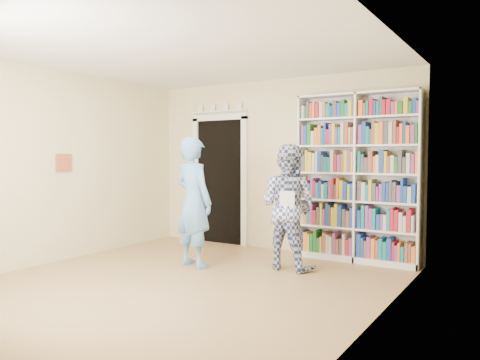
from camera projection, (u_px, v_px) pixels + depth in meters
name	position (u px, v px, depth m)	size (l,w,h in m)	color
floor	(177.00, 286.00, 5.38)	(5.00, 5.00, 0.00)	#A68150
ceiling	(175.00, 49.00, 5.23)	(5.00, 5.00, 0.00)	white
wall_back	(278.00, 165.00, 7.42)	(4.50, 4.50, 0.00)	beige
wall_left	(51.00, 166.00, 6.50)	(5.00, 5.00, 0.00)	beige
wall_right	(374.00, 173.00, 4.11)	(5.00, 5.00, 0.00)	beige
bookshelf	(358.00, 177.00, 6.58)	(1.73, 0.32, 2.37)	white
doorway	(220.00, 174.00, 7.99)	(1.10, 0.08, 2.43)	black
wall_art	(64.00, 163.00, 6.65)	(0.03, 0.25, 0.25)	brown
man_blue	(194.00, 202.00, 6.30)	(0.64, 0.42, 1.75)	#619CD9
man_plaid	(288.00, 206.00, 6.19)	(0.80, 0.63, 1.65)	navy
paper_sheet	(287.00, 202.00, 5.93)	(0.19, 0.01, 0.27)	white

